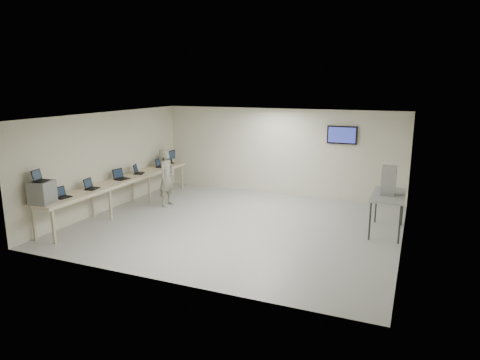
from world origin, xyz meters
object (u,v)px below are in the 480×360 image
at_px(workbench, 122,182).
at_px(soldier, 167,178).
at_px(side_table, 388,197).
at_px(equipment_box, 42,192).

bearing_deg(workbench, soldier, 42.06).
distance_m(soldier, side_table, 6.23).
xyz_separation_m(soldier, side_table, (6.23, 0.04, 0.04)).
distance_m(workbench, side_table, 7.24).
distance_m(workbench, soldier, 1.29).
bearing_deg(side_table, workbench, -172.83).
height_order(workbench, soldier, soldier).
bearing_deg(equipment_box, side_table, 15.13).
bearing_deg(side_table, equipment_box, -153.25).
xyz_separation_m(workbench, equipment_box, (-0.06, -2.75, 0.33)).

